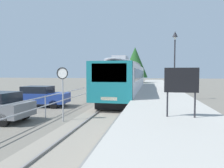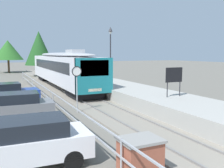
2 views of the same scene
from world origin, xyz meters
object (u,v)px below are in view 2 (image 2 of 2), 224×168
object	(u,v)px
commuter_train	(62,67)
platform_lamp_mid_platform	(110,43)
brick_utility_cabinet	(140,157)
parked_hatchback_white	(27,142)
parked_hatchback_blue	(8,94)
parked_hatchback_grey	(14,107)
speed_limit_sign	(77,78)
platform_notice_board	(174,76)

from	to	relation	value
commuter_train	platform_lamp_mid_platform	distance (m)	5.61
commuter_train	brick_utility_cabinet	distance (m)	20.16
parked_hatchback_white	parked_hatchback_blue	size ratio (longest dim) A/B	1.00
parked_hatchback_white	parked_hatchback_grey	xyz separation A→B (m)	(-0.00, 5.68, 0.00)
parked_hatchback_white	speed_limit_sign	bearing A→B (deg)	60.50
platform_notice_board	speed_limit_sign	size ratio (longest dim) A/B	0.64
parked_hatchback_white	parked_hatchback_grey	bearing A→B (deg)	90.00
commuter_train	platform_notice_board	world-z (taller)	commuter_train
platform_lamp_mid_platform	platform_notice_board	bearing A→B (deg)	-95.07
commuter_train	platform_lamp_mid_platform	bearing A→B (deg)	-24.86
platform_lamp_mid_platform	parked_hatchback_white	bearing A→B (deg)	-122.66
platform_notice_board	parked_hatchback_grey	size ratio (longest dim) A/B	0.44
speed_limit_sign	parked_hatchback_grey	world-z (taller)	speed_limit_sign
commuter_train	speed_limit_sign	xyz separation A→B (m)	(-1.98, -11.60, -0.02)
platform_notice_board	parked_hatchback_blue	world-z (taller)	platform_notice_board
parked_hatchback_white	parked_hatchback_grey	size ratio (longest dim) A/B	1.00
platform_lamp_mid_platform	parked_hatchback_white	size ratio (longest dim) A/B	1.32
commuter_train	parked_hatchback_white	distance (m)	18.78
brick_utility_cabinet	parked_hatchback_white	bearing A→B (deg)	144.80
platform_lamp_mid_platform	platform_notice_board	distance (m)	11.85
commuter_train	brick_utility_cabinet	xyz separation A→B (m)	(-2.66, -19.92, -1.57)
platform_notice_board	parked_hatchback_blue	size ratio (longest dim) A/B	0.44
parked_hatchback_blue	parked_hatchback_white	bearing A→B (deg)	-89.39
commuter_train	platform_lamp_mid_platform	world-z (taller)	platform_lamp_mid_platform
commuter_train	parked_hatchback_blue	xyz separation A→B (m)	(-5.66, -7.40, -1.35)
brick_utility_cabinet	platform_notice_board	bearing A→B (deg)	45.25
commuter_train	speed_limit_sign	size ratio (longest dim) A/B	6.81
platform_lamp_mid_platform	parked_hatchback_blue	bearing A→B (deg)	-152.65
commuter_train	platform_notice_board	xyz separation A→B (m)	(3.54, -13.66, 0.04)
parked_hatchback_grey	brick_utility_cabinet	bearing A→B (deg)	-69.51
platform_lamp_mid_platform	speed_limit_sign	distance (m)	11.79
platform_notice_board	speed_limit_sign	xyz separation A→B (m)	(-5.52, 2.07, -0.06)
parked_hatchback_grey	speed_limit_sign	bearing A→B (deg)	9.86
speed_limit_sign	brick_utility_cabinet	distance (m)	8.50
speed_limit_sign	parked_hatchback_white	size ratio (longest dim) A/B	0.69
commuter_train	parked_hatchback_blue	bearing A→B (deg)	-127.38
speed_limit_sign	parked_hatchback_blue	size ratio (longest dim) A/B	0.69
commuter_train	parked_hatchback_grey	world-z (taller)	commuter_train
parked_hatchback_blue	parked_hatchback_grey	bearing A→B (deg)	-88.67
commuter_train	brick_utility_cabinet	world-z (taller)	commuter_train
platform_lamp_mid_platform	parked_hatchback_white	xyz separation A→B (m)	(-10.11, -15.78, -3.83)
speed_limit_sign	brick_utility_cabinet	bearing A→B (deg)	-94.67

